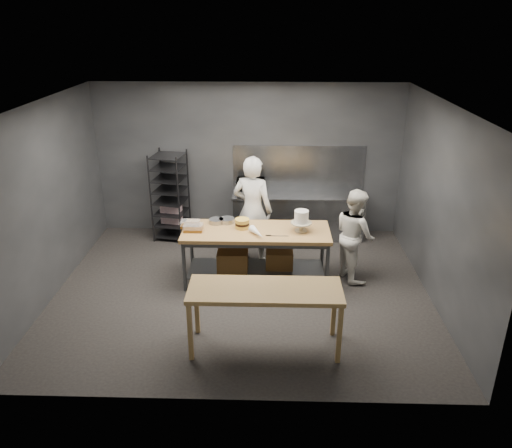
{
  "coord_description": "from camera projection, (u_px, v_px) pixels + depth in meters",
  "views": [
    {
      "loc": [
        0.44,
        -7.06,
        4.17
      ],
      "look_at": [
        0.22,
        0.31,
        1.05
      ],
      "focal_mm": 35.0,
      "sensor_mm": 36.0,
      "label": 1
    }
  ],
  "objects": [
    {
      "name": "near_counter",
      "position": [
        265.0,
        294.0,
        6.46
      ],
      "size": [
        2.0,
        0.7,
        0.9
      ],
      "color": "olive",
      "rests_on": "ground"
    },
    {
      "name": "back_counter",
      "position": [
        298.0,
        216.0,
        9.94
      ],
      "size": [
        2.6,
        0.6,
        0.9
      ],
      "color": "slate",
      "rests_on": "ground"
    },
    {
      "name": "back_wall",
      "position": [
        248.0,
        160.0,
        9.86
      ],
      "size": [
        6.0,
        0.04,
        3.0
      ],
      "primitive_type": "cube",
      "color": "#4C4F54",
      "rests_on": "ground"
    },
    {
      "name": "frosted_cake_stand",
      "position": [
        301.0,
        219.0,
        7.99
      ],
      "size": [
        0.34,
        0.34,
        0.36
      ],
      "color": "#BCB296",
      "rests_on": "work_table"
    },
    {
      "name": "work_table",
      "position": [
        255.0,
        249.0,
        8.25
      ],
      "size": [
        2.4,
        0.9,
        0.92
      ],
      "color": "#9A6D3D",
      "rests_on": "ground"
    },
    {
      "name": "offset_spatula",
      "position": [
        274.0,
        236.0,
        7.9
      ],
      "size": [
        0.36,
        0.02,
        0.02
      ],
      "color": "slate",
      "rests_on": "work_table"
    },
    {
      "name": "piping_bag",
      "position": [
        257.0,
        233.0,
        7.87
      ],
      "size": [
        0.29,
        0.39,
        0.12
      ],
      "primitive_type": "cone",
      "rotation": [
        1.57,
        0.0,
        0.49
      ],
      "color": "white",
      "rests_on": "work_table"
    },
    {
      "name": "splashback_panel",
      "position": [
        299.0,
        168.0,
        9.87
      ],
      "size": [
        2.6,
        0.02,
        0.9
      ],
      "primitive_type": "cube",
      "color": "slate",
      "rests_on": "back_counter"
    },
    {
      "name": "cake_pans",
      "position": [
        222.0,
        221.0,
        8.38
      ],
      "size": [
        0.43,
        0.29,
        0.07
      ],
      "color": "gray",
      "rests_on": "work_table"
    },
    {
      "name": "chef_right",
      "position": [
        355.0,
        235.0,
        8.27
      ],
      "size": [
        0.81,
        0.92,
        1.57
      ],
      "primitive_type": "imported",
      "rotation": [
        0.0,
        0.0,
        1.9
      ],
      "color": "silver",
      "rests_on": "ground"
    },
    {
      "name": "microwave",
      "position": [
        251.0,
        187.0,
        9.74
      ],
      "size": [
        0.54,
        0.37,
        0.3
      ],
      "primitive_type": "imported",
      "color": "black",
      "rests_on": "back_counter"
    },
    {
      "name": "ground",
      "position": [
        242.0,
        290.0,
        8.14
      ],
      "size": [
        6.0,
        6.0,
        0.0
      ],
      "primitive_type": "plane",
      "color": "black",
      "rests_on": "ground"
    },
    {
      "name": "layer_cake",
      "position": [
        242.0,
        224.0,
        8.16
      ],
      "size": [
        0.23,
        0.23,
        0.16
      ],
      "color": "#EAC94A",
      "rests_on": "work_table"
    },
    {
      "name": "speed_rack",
      "position": [
        170.0,
        197.0,
        9.78
      ],
      "size": [
        0.7,
        0.74,
        1.75
      ],
      "color": "black",
      "rests_on": "ground"
    },
    {
      "name": "pastry_clamshells",
      "position": [
        192.0,
        226.0,
        8.13
      ],
      "size": [
        0.38,
        0.36,
        0.11
      ],
      "color": "#A36620",
      "rests_on": "work_table"
    },
    {
      "name": "chef_behind",
      "position": [
        253.0,
        210.0,
        8.76
      ],
      "size": [
        0.83,
        0.67,
        1.96
      ],
      "primitive_type": "imported",
      "rotation": [
        0.0,
        0.0,
        2.83
      ],
      "color": "white",
      "rests_on": "ground"
    }
  ]
}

